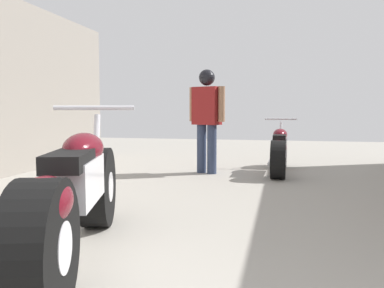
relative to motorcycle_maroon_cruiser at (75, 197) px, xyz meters
The scene contains 4 objects.
ground_plane 1.90m from the motorcycle_maroon_cruiser, 71.36° to the left, with size 18.80×18.80×0.00m, color #9E998E.
motorcycle_maroon_cruiser is the anchor object (origin of this frame).
motorcycle_black_naked 4.40m from the motorcycle_maroon_cruiser, 72.80° to the left, with size 0.55×1.86×0.87m.
mechanic_in_blue 3.93m from the motorcycle_maroon_cruiser, 87.54° to the left, with size 0.63×0.37×1.64m.
Camera 1 is at (0.74, -0.24, 1.01)m, focal length 37.73 mm.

